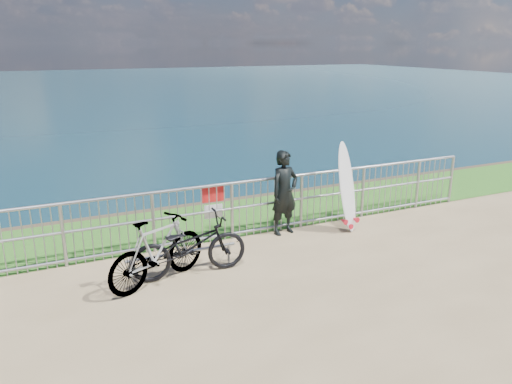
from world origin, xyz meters
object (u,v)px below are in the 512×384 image
bicycle_near (189,246)px  bicycle_far (158,251)px  surfer (285,193)px  surfboard (347,190)px

bicycle_near → bicycle_far: bicycle_far is taller
surfer → bicycle_near: (-2.24, -1.01, -0.33)m
surfboard → surfer: bearing=162.6°
surfer → surfboard: size_ratio=0.92×
surfboard → bicycle_far: bearing=-169.8°
surfer → surfboard: 1.25m
surfer → surfboard: surfboard is taller
bicycle_far → surfer: bearing=-92.8°
bicycle_near → bicycle_far: size_ratio=1.05×
surfer → bicycle_near: surfer is taller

